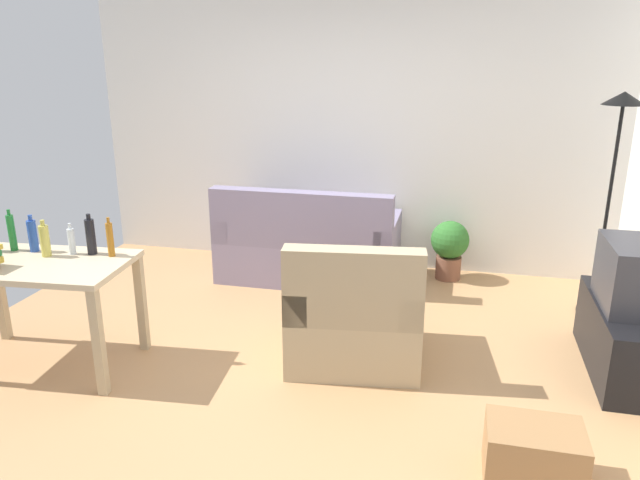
% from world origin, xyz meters
% --- Properties ---
extents(ground_plane, '(5.20, 4.40, 0.02)m').
position_xyz_m(ground_plane, '(0.00, 0.00, -0.01)').
color(ground_plane, tan).
extents(wall_rear, '(5.20, 0.10, 2.70)m').
position_xyz_m(wall_rear, '(0.00, 2.20, 1.35)').
color(wall_rear, silver).
rests_on(wall_rear, ground_plane).
extents(couch, '(1.67, 0.84, 0.92)m').
position_xyz_m(couch, '(-0.28, 1.59, 0.31)').
color(couch, gray).
rests_on(couch, ground_plane).
extents(tv_stand, '(0.44, 1.10, 0.48)m').
position_xyz_m(tv_stand, '(2.25, 0.38, 0.24)').
color(tv_stand, black).
rests_on(tv_stand, ground_plane).
extents(tv, '(0.41, 0.60, 0.44)m').
position_xyz_m(tv, '(2.25, 0.38, 0.70)').
color(tv, '#2D2D33').
rests_on(tv, tv_stand).
extents(torchiere_lamp, '(0.32, 0.32, 1.81)m').
position_xyz_m(torchiere_lamp, '(2.25, 1.37, 1.41)').
color(torchiere_lamp, black).
rests_on(torchiere_lamp, ground_plane).
extents(desk, '(1.25, 0.80, 0.76)m').
position_xyz_m(desk, '(-1.62, -0.43, 0.65)').
color(desk, '#C6B28E').
rests_on(desk, ground_plane).
extents(potted_plant, '(0.36, 0.36, 0.57)m').
position_xyz_m(potted_plant, '(1.04, 1.90, 0.33)').
color(potted_plant, brown).
rests_on(potted_plant, ground_plane).
extents(armchair, '(1.00, 0.95, 0.92)m').
position_xyz_m(armchair, '(0.44, 0.12, 0.32)').
color(armchair, tan).
rests_on(armchair, ground_plane).
extents(storage_box, '(0.48, 0.34, 0.30)m').
position_xyz_m(storage_box, '(1.55, -0.90, 0.15)').
color(storage_box, olive).
rests_on(storage_box, ground_plane).
extents(bottle_green, '(0.05, 0.05, 0.30)m').
position_xyz_m(bottle_green, '(-1.93, -0.26, 0.89)').
color(bottle_green, '#1E722D').
rests_on(bottle_green, desk).
extents(bottle_blue, '(0.06, 0.06, 0.26)m').
position_xyz_m(bottle_blue, '(-1.78, -0.25, 0.88)').
color(bottle_blue, '#2347A3').
rests_on(bottle_blue, desk).
extents(bottle_squat, '(0.06, 0.06, 0.26)m').
position_xyz_m(bottle_squat, '(-1.63, -0.32, 0.87)').
color(bottle_squat, '#BCB24C').
rests_on(bottle_squat, desk).
extents(bottle_clear, '(0.05, 0.05, 0.22)m').
position_xyz_m(bottle_clear, '(-1.48, -0.24, 0.85)').
color(bottle_clear, silver).
rests_on(bottle_clear, desk).
extents(bottle_dark, '(0.06, 0.06, 0.29)m').
position_xyz_m(bottle_dark, '(-1.35, -0.20, 0.89)').
color(bottle_dark, black).
rests_on(bottle_dark, desk).
extents(bottle_amber, '(0.05, 0.05, 0.27)m').
position_xyz_m(bottle_amber, '(-1.19, -0.21, 0.88)').
color(bottle_amber, '#9E6019').
rests_on(bottle_amber, desk).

